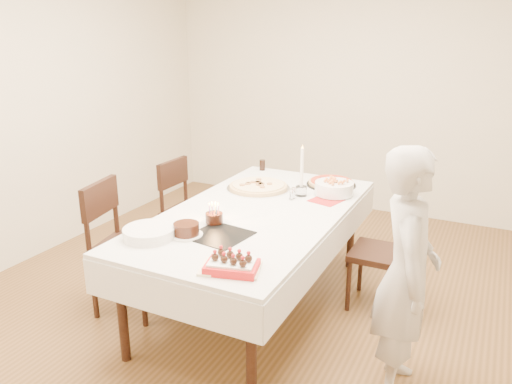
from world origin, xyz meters
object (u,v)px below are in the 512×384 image
at_px(pasta_bowl, 334,188).
at_px(layer_cake, 186,230).
at_px(pizza_white, 258,186).
at_px(strawberry_box, 232,265).
at_px(chair_left_savory, 193,213).
at_px(dining_table, 256,260).
at_px(chair_left_dessert, 130,248).
at_px(taper_candle, 302,171).
at_px(chair_right_savory, 379,254).
at_px(person, 406,274).
at_px(birthday_cake, 214,213).
at_px(cola_glass, 262,165).
at_px(pizza_pepperoni, 331,183).

relative_size(pasta_bowl, layer_cake, 1.46).
xyz_separation_m(pizza_white, strawberry_box, (0.51, -1.34, 0.01)).
distance_m(chair_left_savory, pizza_white, 0.69).
distance_m(dining_table, pizza_white, 0.65).
distance_m(chair_left_dessert, pasta_bowl, 1.59).
distance_m(chair_left_savory, strawberry_box, 1.76).
bearing_deg(chair_left_dessert, chair_left_savory, -98.31).
bearing_deg(pizza_white, taper_candle, -0.31).
xyz_separation_m(chair_right_savory, layer_cake, (-0.99, -0.99, 0.37)).
height_order(taper_candle, layer_cake, taper_candle).
bearing_deg(chair_left_savory, layer_cake, 123.33).
xyz_separation_m(chair_left_dessert, strawberry_box, (1.09, -0.44, 0.30)).
distance_m(dining_table, pasta_bowl, 0.82).
height_order(pizza_white, taper_candle, taper_candle).
bearing_deg(dining_table, chair_left_dessert, -151.56).
xyz_separation_m(dining_table, chair_right_savory, (0.80, 0.40, 0.04)).
height_order(person, birthday_cake, person).
bearing_deg(chair_right_savory, birthday_cake, -141.97).
bearing_deg(strawberry_box, cola_glass, 111.18).
height_order(chair_left_dessert, layer_cake, chair_left_dessert).
xyz_separation_m(pizza_pepperoni, pasta_bowl, (0.10, -0.23, 0.03)).
distance_m(dining_table, person, 1.24).
bearing_deg(pizza_pepperoni, pizza_white, -143.94).
relative_size(chair_right_savory, taper_candle, 2.10).
bearing_deg(chair_left_dessert, pizza_pepperoni, -141.07).
distance_m(dining_table, taper_candle, 0.76).
bearing_deg(taper_candle, dining_table, -108.52).
distance_m(pizza_white, birthday_cake, 0.81).
bearing_deg(strawberry_box, taper_candle, 95.86).
relative_size(pizza_pepperoni, birthday_cake, 3.10).
bearing_deg(taper_candle, chair_left_savory, -178.19).
bearing_deg(dining_table, taper_candle, 71.48).
bearing_deg(pasta_bowl, dining_table, -122.41).
xyz_separation_m(chair_left_savory, person, (1.95, -0.86, 0.26)).
bearing_deg(birthday_cake, taper_candle, 69.99).
bearing_deg(chair_right_savory, cola_glass, 154.04).
distance_m(chair_left_dessert, birthday_cake, 0.75).
relative_size(chair_left_savory, pasta_bowl, 3.09).
bearing_deg(chair_left_savory, pizza_white, -175.71).
distance_m(chair_left_dessert, cola_glass, 1.50).
bearing_deg(pasta_bowl, birthday_cake, -118.84).
distance_m(chair_left_savory, cola_glass, 0.77).
bearing_deg(taper_candle, person, -42.78).
bearing_deg(birthday_cake, chair_right_savory, 38.47).
bearing_deg(chair_left_dessert, strawberry_box, 147.26).
bearing_deg(cola_glass, dining_table, -66.57).
height_order(chair_right_savory, birthday_cake, birthday_cake).
bearing_deg(layer_cake, pizza_white, 91.34).
bearing_deg(cola_glass, strawberry_box, -68.82).
relative_size(person, pizza_pepperoni, 3.54).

